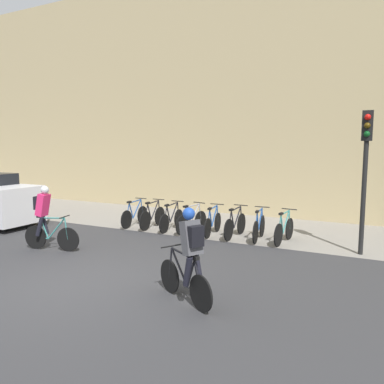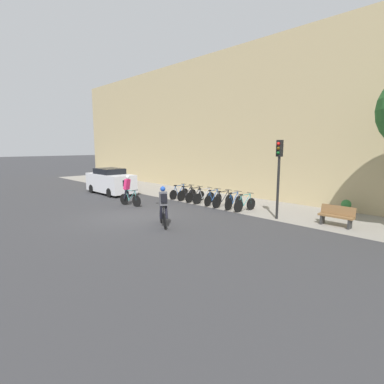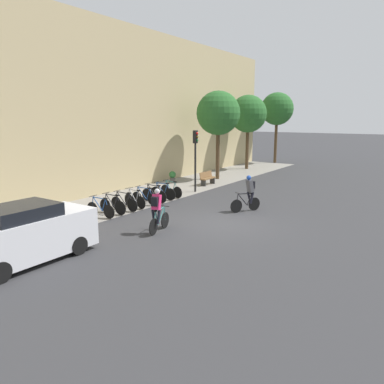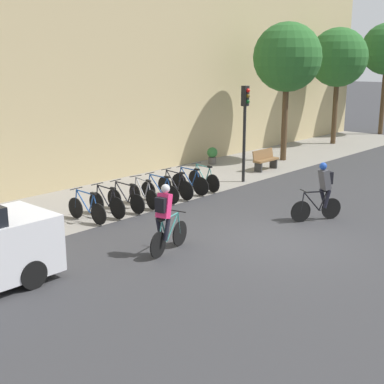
# 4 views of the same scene
# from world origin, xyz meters

# --- Properties ---
(ground) EXTENTS (200.00, 200.00, 0.00)m
(ground) POSITION_xyz_m (0.00, 0.00, 0.00)
(ground) COLOR #333335
(kerb_strip) EXTENTS (44.00, 4.50, 0.01)m
(kerb_strip) POSITION_xyz_m (0.00, 6.75, 0.00)
(kerb_strip) COLOR gray
(kerb_strip) RESTS_ON ground
(building_facade) EXTENTS (44.00, 0.60, 10.06)m
(building_facade) POSITION_xyz_m (0.00, 9.30, 5.03)
(building_facade) COLOR tan
(building_facade) RESTS_ON ground
(cyclist_pink) EXTENTS (1.64, 0.56, 1.77)m
(cyclist_pink) POSITION_xyz_m (-2.53, 1.51, 0.95)
(cyclist_pink) COLOR black
(cyclist_pink) RESTS_ON ground
(cyclist_grey) EXTENTS (1.49, 0.86, 1.76)m
(cyclist_grey) POSITION_xyz_m (2.62, 0.06, 0.95)
(cyclist_grey) COLOR black
(cyclist_grey) RESTS_ON ground
(parked_bike_0) EXTENTS (0.46, 1.69, 0.96)m
(parked_bike_0) POSITION_xyz_m (-2.18, 5.15, 0.39)
(parked_bike_0) COLOR black
(parked_bike_0) RESTS_ON ground
(parked_bike_1) EXTENTS (0.46, 1.66, 0.97)m
(parked_bike_1) POSITION_xyz_m (-1.42, 5.15, 0.40)
(parked_bike_1) COLOR black
(parked_bike_1) RESTS_ON ground
(parked_bike_2) EXTENTS (0.46, 1.69, 0.95)m
(parked_bike_2) POSITION_xyz_m (-0.66, 5.15, 0.39)
(parked_bike_2) COLOR black
(parked_bike_2) RESTS_ON ground
(parked_bike_3) EXTENTS (0.46, 1.65, 0.96)m
(parked_bike_3) POSITION_xyz_m (0.10, 5.15, 0.39)
(parked_bike_3) COLOR black
(parked_bike_3) RESTS_ON ground
(parked_bike_4) EXTENTS (0.46, 1.66, 0.95)m
(parked_bike_4) POSITION_xyz_m (0.86, 5.15, 0.39)
(parked_bike_4) COLOR black
(parked_bike_4) RESTS_ON ground
(parked_bike_5) EXTENTS (0.46, 1.74, 0.97)m
(parked_bike_5) POSITION_xyz_m (1.62, 5.15, 0.40)
(parked_bike_5) COLOR black
(parked_bike_5) RESTS_ON ground
(parked_bike_6) EXTENTS (0.46, 1.65, 0.97)m
(parked_bike_6) POSITION_xyz_m (2.38, 5.15, 0.40)
(parked_bike_6) COLOR black
(parked_bike_6) RESTS_ON ground
(parked_bike_7) EXTENTS (0.46, 1.63, 0.97)m
(parked_bike_7) POSITION_xyz_m (3.14, 5.15, 0.40)
(parked_bike_7) COLOR black
(parked_bike_7) RESTS_ON ground
(traffic_light_pole) EXTENTS (0.26, 0.30, 3.72)m
(traffic_light_pole) POSITION_xyz_m (5.21, 4.87, 2.57)
(traffic_light_pole) COLOR black
(traffic_light_pole) RESTS_ON ground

